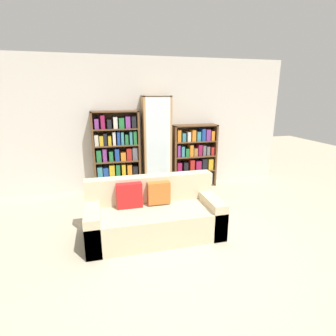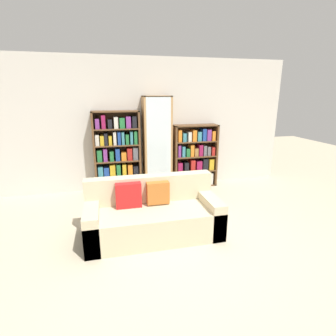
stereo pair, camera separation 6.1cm
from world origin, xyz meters
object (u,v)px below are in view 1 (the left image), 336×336
object	(u,v)px
couch	(154,216)
bookshelf_left	(117,154)
display_cabinet	(157,145)
bookshelf_right	(194,157)
wine_bottle	(181,191)

from	to	relation	value
couch	bookshelf_left	distance (m)	1.99
bookshelf_left	display_cabinet	bearing A→B (deg)	-1.14
bookshelf_left	couch	bearing A→B (deg)	-78.82
couch	display_cabinet	xyz separation A→B (m)	(0.44, 1.87, 0.67)
display_cabinet	bookshelf_right	bearing A→B (deg)	1.13
bookshelf_left	bookshelf_right	xyz separation A→B (m)	(1.66, 0.00, -0.16)
couch	bookshelf_left	bearing A→B (deg)	101.18
wine_bottle	bookshelf_left	bearing A→B (deg)	151.68
display_cabinet	wine_bottle	world-z (taller)	display_cabinet
couch	wine_bottle	world-z (taller)	couch
couch	wine_bottle	distance (m)	1.50
display_cabinet	bookshelf_right	size ratio (longest dim) A/B	1.44
bookshelf_right	wine_bottle	size ratio (longest dim) A/B	3.98
couch	display_cabinet	size ratio (longest dim) A/B	0.97
couch	bookshelf_right	size ratio (longest dim) A/B	1.40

